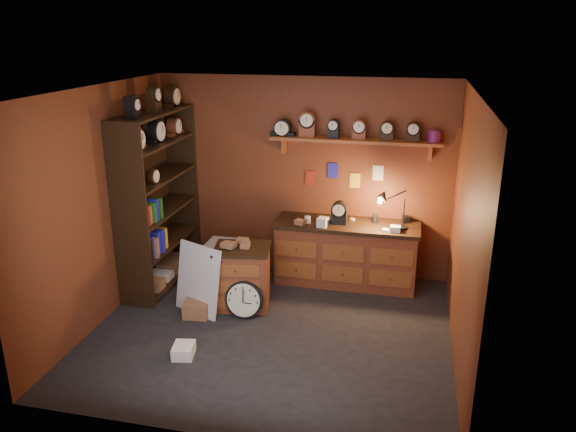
# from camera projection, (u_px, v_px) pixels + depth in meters

# --- Properties ---
(floor) EXTENTS (4.00, 4.00, 0.00)m
(floor) POSITION_uv_depth(u_px,v_px,m) (271.00, 331.00, 6.42)
(floor) COLOR black
(floor) RESTS_ON ground
(room_shell) EXTENTS (4.02, 3.62, 2.71)m
(room_shell) POSITION_uv_depth(u_px,v_px,m) (276.00, 184.00, 5.95)
(room_shell) COLOR brown
(room_shell) RESTS_ON ground
(shelving_unit) EXTENTS (0.47, 1.60, 2.58)m
(shelving_unit) POSITION_uv_depth(u_px,v_px,m) (156.00, 192.00, 7.29)
(shelving_unit) COLOR black
(shelving_unit) RESTS_ON ground
(workbench) EXTENTS (1.90, 0.66, 1.36)m
(workbench) POSITION_uv_depth(u_px,v_px,m) (346.00, 250.00, 7.49)
(workbench) COLOR brown
(workbench) RESTS_ON ground
(low_cabinet) EXTENTS (0.76, 0.67, 0.86)m
(low_cabinet) POSITION_uv_depth(u_px,v_px,m) (242.00, 274.00, 6.89)
(low_cabinet) COLOR brown
(low_cabinet) RESTS_ON ground
(big_round_clock) EXTENTS (0.46, 0.16, 0.46)m
(big_round_clock) POSITION_uv_depth(u_px,v_px,m) (244.00, 300.00, 6.66)
(big_round_clock) COLOR black
(big_round_clock) RESTS_ON ground
(white_panel) EXTENTS (0.67, 0.43, 0.86)m
(white_panel) POSITION_uv_depth(u_px,v_px,m) (200.00, 311.00, 6.86)
(white_panel) COLOR silver
(white_panel) RESTS_ON ground
(mini_fridge) EXTENTS (0.44, 0.46, 0.46)m
(mini_fridge) POSITION_uv_depth(u_px,v_px,m) (223.00, 258.00, 7.85)
(mini_fridge) COLOR silver
(mini_fridge) RESTS_ON ground
(floor_box_a) EXTENTS (0.32, 0.28, 0.18)m
(floor_box_a) POSITION_uv_depth(u_px,v_px,m) (197.00, 309.00, 6.72)
(floor_box_a) COLOR #946240
(floor_box_a) RESTS_ON ground
(floor_box_b) EXTENTS (0.26, 0.29, 0.13)m
(floor_box_b) POSITION_uv_depth(u_px,v_px,m) (184.00, 350.00, 5.91)
(floor_box_b) COLOR white
(floor_box_b) RESTS_ON ground
(floor_box_c) EXTENTS (0.29, 0.27, 0.17)m
(floor_box_c) POSITION_uv_depth(u_px,v_px,m) (251.00, 299.00, 6.99)
(floor_box_c) COLOR #946240
(floor_box_c) RESTS_ON ground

